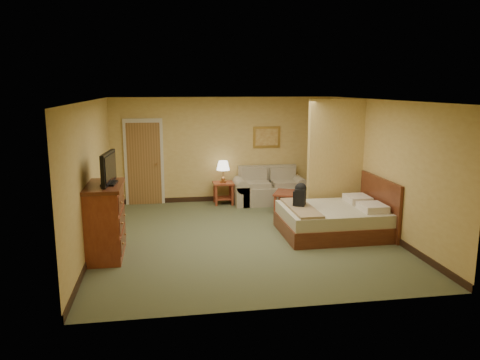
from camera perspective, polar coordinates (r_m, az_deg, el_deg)
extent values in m
plane|color=#545B3B|center=(9.08, 0.43, -6.95)|extent=(6.00, 6.00, 0.00)
plane|color=white|center=(8.62, 0.46, 9.69)|extent=(6.00, 6.00, 0.00)
cube|color=tan|center=(11.69, -2.05, 3.71)|extent=(5.50, 0.02, 2.60)
cube|color=tan|center=(8.73, -17.64, 0.59)|extent=(0.02, 6.00, 2.60)
cube|color=tan|center=(9.61, 16.84, 1.58)|extent=(0.02, 6.00, 2.60)
cube|color=tan|center=(10.21, 11.54, 2.38)|extent=(1.20, 0.15, 2.60)
cube|color=beige|center=(11.61, -11.62, 2.18)|extent=(0.94, 0.06, 2.10)
cube|color=brown|center=(11.61, -11.61, 1.93)|extent=(0.80, 0.04, 2.00)
cylinder|color=#AC773F|center=(11.54, -10.13, 1.93)|extent=(0.04, 0.12, 0.04)
cube|color=black|center=(11.91, -2.00, -2.23)|extent=(5.50, 0.02, 0.12)
cube|color=tan|center=(11.61, 3.67, -1.78)|extent=(1.47, 0.79, 0.44)
cube|color=tan|center=(11.85, 3.33, 0.72)|extent=(1.47, 0.19, 0.46)
cube|color=tan|center=(11.47, 0.09, -1.79)|extent=(0.32, 0.79, 0.49)
cube|color=tan|center=(11.79, 7.16, -1.51)|extent=(0.32, 0.79, 0.49)
cube|color=maroon|center=(11.47, -2.06, -0.38)|extent=(0.49, 0.49, 0.04)
cube|color=maroon|center=(11.55, -2.05, -2.20)|extent=(0.41, 0.41, 0.03)
cube|color=maroon|center=(11.31, -2.91, -1.96)|extent=(0.05, 0.05, 0.50)
cube|color=maroon|center=(11.36, -0.94, -1.88)|extent=(0.05, 0.05, 0.50)
cube|color=maroon|center=(11.70, -3.13, -1.52)|extent=(0.05, 0.05, 0.50)
cube|color=maroon|center=(11.74, -1.22, -1.45)|extent=(0.05, 0.05, 0.50)
cylinder|color=#AC773F|center=(11.46, -2.06, -0.19)|extent=(0.16, 0.16, 0.04)
cylinder|color=#AC773F|center=(11.42, -2.07, 0.82)|extent=(0.02, 0.02, 0.27)
cone|color=white|center=(11.39, -2.07, 1.79)|extent=(0.32, 0.32, 0.22)
cube|color=maroon|center=(10.81, 6.22, -1.59)|extent=(0.95, 0.95, 0.04)
cube|color=maroon|center=(10.88, 6.19, -3.07)|extent=(0.81, 0.81, 0.03)
cube|color=maroon|center=(10.50, 5.02, -3.23)|extent=(0.05, 0.05, 0.43)
cube|color=maroon|center=(11.24, 7.30, -2.31)|extent=(0.05, 0.05, 0.43)
cube|color=#B78E3F|center=(11.82, 3.26, 5.24)|extent=(0.69, 0.03, 0.53)
cube|color=#B27836|center=(11.80, 3.28, 5.23)|extent=(0.57, 0.02, 0.42)
cube|color=maroon|center=(8.21, -16.09, -5.02)|extent=(0.55, 1.10, 1.20)
cube|color=#522213|center=(8.06, -16.33, -0.73)|extent=(0.62, 1.18, 0.06)
cube|color=black|center=(8.04, -15.65, -0.39)|extent=(0.26, 0.40, 0.03)
cube|color=black|center=(7.99, -15.74, 1.42)|extent=(0.16, 0.88, 0.53)
cube|color=#522213|center=(9.38, 11.18, -5.60)|extent=(1.99, 1.59, 0.30)
cube|color=beige|center=(9.31, 11.25, -4.01)|extent=(1.93, 1.53, 0.24)
cube|color=#522213|center=(9.65, 16.63, -2.93)|extent=(0.06, 1.69, 1.10)
cube|color=white|center=(9.20, 15.85, -3.25)|extent=(0.45, 0.55, 0.14)
cube|color=white|center=(9.82, 14.14, -2.26)|extent=(0.45, 0.55, 0.14)
cube|color=#91754F|center=(9.07, 7.44, -3.38)|extent=(0.45, 1.49, 0.05)
cube|color=black|center=(9.14, 7.38, -2.18)|extent=(0.29, 0.33, 0.38)
sphere|color=black|center=(9.10, 7.41, -1.03)|extent=(0.23, 0.23, 0.23)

